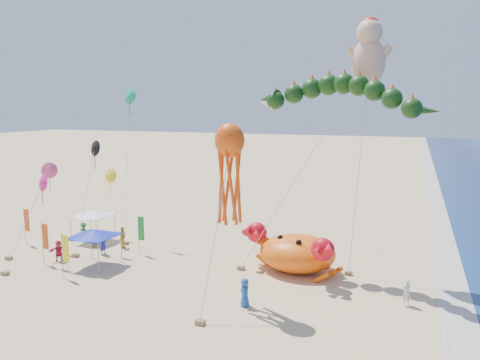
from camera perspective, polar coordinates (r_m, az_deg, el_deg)
name	(u,v)px	position (r m, az deg, el deg)	size (l,w,h in m)	color
ground	(258,283)	(31.68, 2.17, -12.44)	(320.00, 320.00, 0.00)	#D1B784
foam_strip	(456,310)	(30.43, 24.88, -14.21)	(320.00, 320.00, 0.00)	silver
crab_inflatable	(297,252)	(33.53, 6.93, -8.70)	(7.35, 6.33, 3.22)	#FF620D
dragon_kite	(336,100)	(31.74, 11.68, 9.53)	(12.44, 5.40, 13.30)	black
cherub_kite	(369,53)	(33.98, 15.43, 14.69)	(2.25, 3.17, 17.47)	#EFB792
octopus_kite	(229,166)	(27.11, -1.29, 1.70)	(1.76, 4.68, 10.63)	#F14F0C
canopy_blue	(94,233)	(35.71, -17.39, -6.24)	(3.24, 3.24, 2.71)	gray
canopy_white	(93,213)	(42.36, -17.50, -3.88)	(3.13, 3.13, 2.71)	gray
feather_flags	(69,234)	(37.93, -20.12, -6.16)	(11.02, 6.35, 3.20)	gray
beachgoers	(128,250)	(36.55, -13.44, -8.34)	(27.44, 8.65, 1.81)	#1D1FAB
small_kites	(85,164)	(40.11, -18.36, 1.88)	(6.00, 11.26, 13.06)	black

